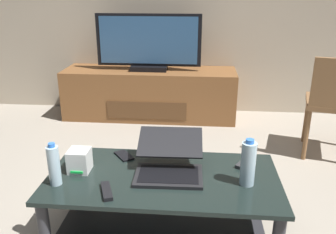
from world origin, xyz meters
The scene contains 11 objects.
coffee_table centered at (0.03, 0.04, 0.28)m, with size 1.23×0.62×0.41m.
media_cabinet centered at (-0.32, 2.06, 0.26)m, with size 1.82×0.52×0.52m.
television centered at (-0.32, 2.03, 0.80)m, with size 1.08×0.20×0.58m.
dining_chair centered at (1.30, 1.20, 0.50)m, with size 0.54×0.54×0.86m.
laptop centered at (0.06, 0.10, 0.47)m, with size 0.37×0.41×0.18m.
router_box centered at (-0.43, 0.06, 0.47)m, with size 0.11×0.12×0.12m.
water_bottle_near centered at (-0.51, -0.09, 0.51)m, with size 0.06×0.06×0.23m.
water_bottle_far centered at (0.47, 0.00, 0.53)m, with size 0.08×0.08×0.25m.
cell_phone centered at (-0.22, 0.25, 0.41)m, with size 0.07×0.14×0.01m, color black.
tv_remote centered at (-0.23, -0.15, 0.42)m, with size 0.04×0.16×0.02m, color black.
soundbar_remote centered at (0.48, 0.22, 0.42)m, with size 0.04×0.16×0.02m, color #2D2D30.
Camera 1 is at (0.21, -1.63, 1.37)m, focal length 38.21 mm.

